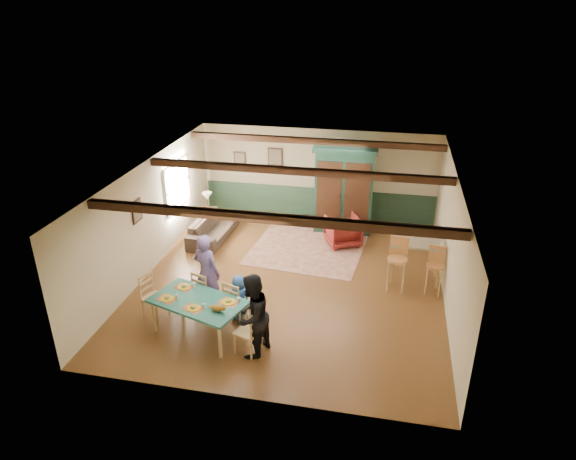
% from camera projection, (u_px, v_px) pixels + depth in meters
% --- Properties ---
extents(floor, '(8.00, 8.00, 0.00)m').
position_uv_depth(floor, '(292.00, 280.00, 12.26)').
color(floor, '#553217').
rests_on(floor, ground).
extents(wall_back, '(7.00, 0.02, 2.70)m').
position_uv_depth(wall_back, '(318.00, 174.00, 15.24)').
color(wall_back, beige).
rests_on(wall_back, floor).
extents(wall_left, '(0.02, 8.00, 2.70)m').
position_uv_depth(wall_left, '(149.00, 217.00, 12.33)').
color(wall_left, beige).
rests_on(wall_left, floor).
extents(wall_right, '(0.02, 8.00, 2.70)m').
position_uv_depth(wall_right, '(451.00, 243.00, 11.05)').
color(wall_right, beige).
rests_on(wall_right, floor).
extents(ceiling, '(7.00, 8.00, 0.02)m').
position_uv_depth(ceiling, '(292.00, 173.00, 11.12)').
color(ceiling, white).
rests_on(ceiling, wall_back).
extents(wainscot_back, '(6.95, 0.03, 0.90)m').
position_uv_depth(wainscot_back, '(317.00, 202.00, 15.60)').
color(wainscot_back, '#223E2C').
rests_on(wainscot_back, floor).
extents(ceiling_beam_front, '(6.95, 0.16, 0.16)m').
position_uv_depth(ceiling_beam_front, '(267.00, 218.00, 9.11)').
color(ceiling_beam_front, black).
rests_on(ceiling_beam_front, ceiling).
extents(ceiling_beam_mid, '(6.95, 0.16, 0.16)m').
position_uv_depth(ceiling_beam_mid, '(296.00, 171.00, 11.51)').
color(ceiling_beam_mid, black).
rests_on(ceiling_beam_mid, ceiling).
extents(ceiling_beam_back, '(6.95, 0.16, 0.16)m').
position_uv_depth(ceiling_beam_back, '(314.00, 141.00, 13.82)').
color(ceiling_beam_back, black).
rests_on(ceiling_beam_back, ceiling).
extents(window_left, '(0.06, 1.60, 1.30)m').
position_uv_depth(window_left, '(178.00, 185.00, 13.75)').
color(window_left, white).
rests_on(window_left, wall_left).
extents(picture_left_wall, '(0.04, 0.42, 0.52)m').
position_uv_depth(picture_left_wall, '(137.00, 211.00, 11.62)').
color(picture_left_wall, gray).
rests_on(picture_left_wall, wall_left).
extents(picture_back_a, '(0.45, 0.04, 0.55)m').
position_uv_depth(picture_back_a, '(275.00, 157.00, 15.26)').
color(picture_back_a, gray).
rests_on(picture_back_a, wall_back).
extents(picture_back_b, '(0.38, 0.04, 0.48)m').
position_uv_depth(picture_back_b, '(240.00, 160.00, 15.53)').
color(picture_back_b, gray).
rests_on(picture_back_b, wall_back).
extents(dining_table, '(2.07, 1.55, 0.77)m').
position_uv_depth(dining_table, '(199.00, 317.00, 10.21)').
color(dining_table, '#206758').
rests_on(dining_table, floor).
extents(dining_chair_far_left, '(0.55, 0.56, 0.97)m').
position_uv_depth(dining_chair_far_left, '(206.00, 290.00, 10.93)').
color(dining_chair_far_left, tan).
rests_on(dining_chair_far_left, floor).
extents(dining_chair_far_right, '(0.55, 0.56, 0.97)m').
position_uv_depth(dining_chair_far_right, '(237.00, 301.00, 10.56)').
color(dining_chair_far_right, tan).
rests_on(dining_chair_far_right, floor).
extents(dining_chair_end_left, '(0.56, 0.55, 0.97)m').
position_uv_depth(dining_chair_end_left, '(154.00, 297.00, 10.70)').
color(dining_chair_end_left, tan).
rests_on(dining_chair_end_left, floor).
extents(dining_chair_end_right, '(0.56, 0.55, 0.97)m').
position_uv_depth(dining_chair_end_right, '(248.00, 330.00, 9.64)').
color(dining_chair_end_right, tan).
rests_on(dining_chair_end_right, floor).
extents(person_man, '(0.74, 0.60, 1.76)m').
position_uv_depth(person_man, '(207.00, 273.00, 10.83)').
color(person_man, slate).
rests_on(person_man, floor).
extents(person_woman, '(0.86, 0.98, 1.69)m').
position_uv_depth(person_woman, '(252.00, 316.00, 9.44)').
color(person_woman, black).
rests_on(person_woman, floor).
extents(person_child, '(0.58, 0.47, 1.03)m').
position_uv_depth(person_child, '(239.00, 298.00, 10.61)').
color(person_child, '#2856A0').
rests_on(person_child, floor).
extents(cat, '(0.39, 0.25, 0.18)m').
position_uv_depth(cat, '(217.00, 307.00, 9.68)').
color(cat, '#C47922').
rests_on(cat, dining_table).
extents(place_setting_near_left, '(0.48, 0.42, 0.11)m').
position_uv_depth(place_setting_near_left, '(167.00, 297.00, 10.08)').
color(place_setting_near_left, gold).
rests_on(place_setting_near_left, dining_table).
extents(place_setting_near_center, '(0.48, 0.42, 0.11)m').
position_uv_depth(place_setting_near_center, '(193.00, 306.00, 9.78)').
color(place_setting_near_center, gold).
rests_on(place_setting_near_center, dining_table).
extents(place_setting_far_left, '(0.48, 0.42, 0.11)m').
position_uv_depth(place_setting_far_left, '(184.00, 285.00, 10.48)').
color(place_setting_far_left, gold).
rests_on(place_setting_far_left, dining_table).
extents(place_setting_far_right, '(0.48, 0.42, 0.11)m').
position_uv_depth(place_setting_far_right, '(229.00, 300.00, 9.97)').
color(place_setting_far_right, gold).
rests_on(place_setting_far_right, dining_table).
extents(area_rug, '(3.19, 3.67, 0.01)m').
position_uv_depth(area_rug, '(311.00, 243.00, 14.05)').
color(area_rug, tan).
rests_on(area_rug, floor).
extents(armoire, '(1.76, 0.73, 2.47)m').
position_uv_depth(armoire, '(344.00, 190.00, 14.33)').
color(armoire, '#16382B').
rests_on(armoire, floor).
extents(armchair, '(1.13, 1.14, 0.79)m').
position_uv_depth(armchair, '(343.00, 231.00, 13.87)').
color(armchair, '#4C0F10').
rests_on(armchair, floor).
extents(sofa, '(0.90, 2.11, 0.61)m').
position_uv_depth(sofa, '(213.00, 228.00, 14.26)').
color(sofa, '#352921').
rests_on(sofa, floor).
extents(end_table, '(0.46, 0.46, 0.55)m').
position_uv_depth(end_table, '(209.00, 218.00, 14.98)').
color(end_table, black).
rests_on(end_table, floor).
extents(table_lamp, '(0.30, 0.30, 0.50)m').
position_uv_depth(table_lamp, '(207.00, 201.00, 14.75)').
color(table_lamp, beige).
rests_on(table_lamp, end_table).
extents(counter_table, '(1.24, 0.74, 1.02)m').
position_uv_depth(counter_table, '(415.00, 261.00, 12.08)').
color(counter_table, tan).
rests_on(counter_table, floor).
extents(bar_stool_left, '(0.48, 0.52, 1.26)m').
position_uv_depth(bar_stool_left, '(397.00, 265.00, 11.63)').
color(bar_stool_left, tan).
rests_on(bar_stool_left, floor).
extents(bar_stool_right, '(0.45, 0.48, 1.12)m').
position_uv_depth(bar_stool_right, '(435.00, 271.00, 11.53)').
color(bar_stool_right, tan).
rests_on(bar_stool_right, floor).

